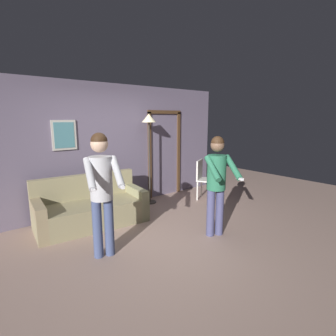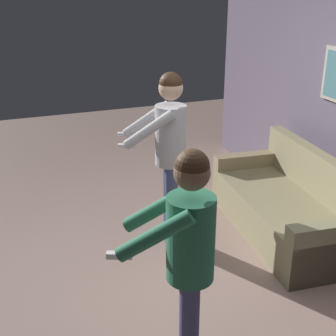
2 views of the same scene
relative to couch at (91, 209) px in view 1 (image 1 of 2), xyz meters
name	(u,v)px [view 1 (image 1 of 2)]	position (x,y,z in m)	size (l,w,h in m)	color
ground_plane	(157,240)	(0.53, -1.27, -0.28)	(12.00, 12.00, 0.00)	gray
back_wall_assembly	(101,148)	(0.55, 0.65, 1.02)	(6.40, 0.10, 2.60)	slate
couch	(91,209)	(0.00, 0.00, 0.00)	(1.97, 1.03, 0.87)	#8B815D
torchiere_lamp	(149,130)	(1.53, 0.32, 1.36)	(0.31, 0.31, 1.99)	#332D28
person_standing_left	(101,184)	(-0.32, -1.20, 0.77)	(0.54, 0.69, 1.73)	#3F4A72
person_standing_right	(217,178)	(1.39, -1.73, 0.70)	(0.58, 0.67, 1.63)	#43446C
dining_chair_distant	(204,177)	(2.70, -0.23, 0.25)	(0.57, 0.57, 0.93)	silver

